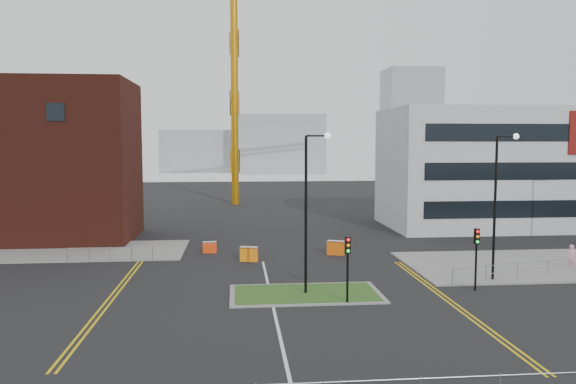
% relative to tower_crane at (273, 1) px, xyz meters
% --- Properties ---
extents(ground, '(200.00, 200.00, 0.00)m').
position_rel_tower_crane_xyz_m(ground, '(-3.44, -56.27, -28.11)').
color(ground, black).
rests_on(ground, ground).
extents(pavement_left, '(28.00, 8.00, 0.12)m').
position_rel_tower_crane_xyz_m(pavement_left, '(-23.44, -34.27, -28.05)').
color(pavement_left, slate).
rests_on(pavement_left, ground).
extents(pavement_right, '(24.00, 10.00, 0.12)m').
position_rel_tower_crane_xyz_m(pavement_right, '(18.56, -42.27, -28.05)').
color(pavement_right, slate).
rests_on(pavement_right, ground).
extents(island_kerb, '(8.60, 4.60, 0.08)m').
position_rel_tower_crane_xyz_m(island_kerb, '(-1.44, -48.27, -28.07)').
color(island_kerb, slate).
rests_on(island_kerb, ground).
extents(grass_island, '(8.00, 4.00, 0.12)m').
position_rel_tower_crane_xyz_m(grass_island, '(-1.44, -48.27, -28.05)').
color(grass_island, '#1F4316').
rests_on(grass_island, ground).
extents(office_block, '(25.00, 12.20, 12.00)m').
position_rel_tower_crane_xyz_m(office_block, '(22.57, -24.30, -22.11)').
color(office_block, '#B5B8BA').
rests_on(office_block, ground).
extents(tower_crane, '(51.83, 13.06, 40.93)m').
position_rel_tower_crane_xyz_m(tower_crane, '(0.00, 0.00, 0.00)').
color(tower_crane, '#B9770A').
rests_on(tower_crane, ground).
extents(streetlamp_island, '(1.46, 0.36, 9.18)m').
position_rel_tower_crane_xyz_m(streetlamp_island, '(-1.22, -48.27, -22.70)').
color(streetlamp_island, black).
rests_on(streetlamp_island, ground).
extents(streetlamp_right_near, '(1.46, 0.36, 9.18)m').
position_rel_tower_crane_xyz_m(streetlamp_right_near, '(10.78, -46.27, -22.70)').
color(streetlamp_right_near, black).
rests_on(streetlamp_right_near, ground).
extents(traffic_light_island, '(0.28, 0.33, 3.65)m').
position_rel_tower_crane_xyz_m(traffic_light_island, '(0.56, -50.29, -25.55)').
color(traffic_light_island, black).
rests_on(traffic_light_island, ground).
extents(traffic_light_right, '(0.28, 0.33, 3.65)m').
position_rel_tower_crane_xyz_m(traffic_light_right, '(8.56, -48.29, -25.55)').
color(traffic_light_right, black).
rests_on(traffic_light_right, ground).
extents(railing_left, '(6.05, 0.05, 1.10)m').
position_rel_tower_crane_xyz_m(railing_left, '(-14.44, -38.27, -27.37)').
color(railing_left, gray).
rests_on(railing_left, ground).
extents(centre_line, '(0.15, 30.00, 0.01)m').
position_rel_tower_crane_xyz_m(centre_line, '(-3.44, -54.27, -28.11)').
color(centre_line, silver).
rests_on(centre_line, ground).
extents(yellow_left_a, '(0.12, 24.00, 0.01)m').
position_rel_tower_crane_xyz_m(yellow_left_a, '(-12.44, -46.27, -28.11)').
color(yellow_left_a, gold).
rests_on(yellow_left_a, ground).
extents(yellow_left_b, '(0.12, 24.00, 0.01)m').
position_rel_tower_crane_xyz_m(yellow_left_b, '(-12.14, -46.27, -28.11)').
color(yellow_left_b, gold).
rests_on(yellow_left_b, ground).
extents(yellow_right_a, '(0.12, 20.00, 0.01)m').
position_rel_tower_crane_xyz_m(yellow_right_a, '(6.06, -50.27, -28.11)').
color(yellow_right_a, gold).
rests_on(yellow_right_a, ground).
extents(yellow_right_b, '(0.12, 20.00, 0.01)m').
position_rel_tower_crane_xyz_m(yellow_right_b, '(6.36, -50.27, -28.11)').
color(yellow_right_b, gold).
rests_on(yellow_right_b, ground).
extents(skyline_a, '(18.00, 12.00, 22.00)m').
position_rel_tower_crane_xyz_m(skyline_a, '(-43.44, 63.73, -17.11)').
color(skyline_a, gray).
rests_on(skyline_a, ground).
extents(skyline_b, '(24.00, 12.00, 16.00)m').
position_rel_tower_crane_xyz_m(skyline_b, '(6.56, 73.73, -20.11)').
color(skyline_b, gray).
rests_on(skyline_b, ground).
extents(skyline_c, '(14.00, 12.00, 28.00)m').
position_rel_tower_crane_xyz_m(skyline_c, '(41.56, 68.73, -14.11)').
color(skyline_c, gray).
rests_on(skyline_c, ground).
extents(skyline_d, '(30.00, 12.00, 12.00)m').
position_rel_tower_crane_xyz_m(skyline_d, '(-11.44, 83.73, -22.11)').
color(skyline_d, gray).
rests_on(skyline_d, ground).
extents(pedestrian, '(0.65, 0.44, 1.72)m').
position_rel_tower_crane_xyz_m(pedestrian, '(17.33, -43.77, -27.25)').
color(pedestrian, pink).
rests_on(pedestrian, ground).
extents(barrier_left, '(1.34, 0.69, 1.08)m').
position_rel_tower_crane_xyz_m(barrier_left, '(-4.44, -39.05, -27.53)').
color(barrier_left, orange).
rests_on(barrier_left, ground).
extents(barrier_mid, '(1.10, 0.49, 0.90)m').
position_rel_tower_crane_xyz_m(barrier_mid, '(-7.44, -35.62, -27.63)').
color(barrier_mid, '#F93C0D').
rests_on(barrier_mid, ground).
extents(barrier_right, '(1.38, 0.85, 1.10)m').
position_rel_tower_crane_xyz_m(barrier_right, '(2.25, -37.32, -27.52)').
color(barrier_right, '#E3590C').
rests_on(barrier_right, ground).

